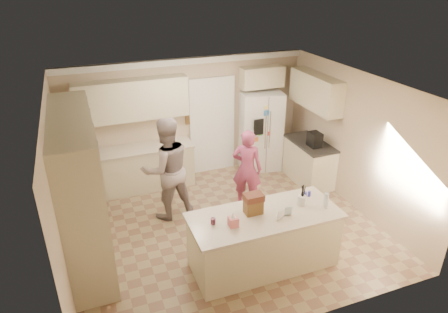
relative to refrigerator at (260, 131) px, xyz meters
name	(u,v)px	position (x,y,z in m)	size (l,w,h in m)	color
floor	(226,228)	(-1.61, -2.02, -0.91)	(5.20, 4.60, 0.02)	#8C7A57
ceiling	(226,86)	(-1.61, -2.02, 1.71)	(5.20, 4.60, 0.02)	white
wall_back	(187,119)	(-1.61, 0.29, 0.40)	(5.20, 0.02, 2.60)	#C7B093
wall_front	(297,245)	(-1.61, -4.33, 0.40)	(5.20, 0.02, 2.60)	#C7B093
wall_left	(58,192)	(-4.22, -2.02, 0.40)	(0.02, 4.60, 2.60)	#C7B093
wall_right	(356,141)	(1.00, -2.02, 0.40)	(0.02, 4.60, 2.60)	#C7B093
crown_back	(185,62)	(-1.61, 0.24, 1.63)	(5.20, 0.08, 0.12)	white
pantry_bank	(81,189)	(-3.91, -1.82, 0.28)	(0.60, 2.60, 2.35)	beige
back_base_cab	(140,169)	(-2.76, -0.02, -0.46)	(2.20, 0.60, 0.88)	beige
back_countertop	(138,149)	(-2.76, -0.03, 0.00)	(2.24, 0.63, 0.04)	beige
back_upper_cab	(132,100)	(-2.76, 0.11, 1.00)	(2.20, 0.35, 0.80)	beige
doorway_opening	(212,127)	(-1.06, 0.26, 0.15)	(0.90, 0.06, 2.10)	black
doorway_casing	(213,127)	(-1.06, 0.23, 0.15)	(1.02, 0.03, 2.22)	white
wall_frame_upper	(188,108)	(-1.59, 0.25, 0.65)	(0.15, 0.02, 0.20)	brown
wall_frame_lower	(189,120)	(-1.59, 0.25, 0.38)	(0.15, 0.02, 0.20)	brown
refrigerator	(260,131)	(0.00, 0.00, 0.00)	(0.90, 0.70, 1.80)	white
fridge_seam	(267,136)	(0.00, -0.35, 0.00)	(0.01, 0.02, 1.78)	gray
fridge_dispenser	(259,127)	(-0.22, -0.36, 0.25)	(0.22, 0.03, 0.35)	black
fridge_handle_l	(266,130)	(-0.05, -0.37, 0.15)	(0.02, 0.02, 0.85)	silver
fridge_handle_r	(270,130)	(0.05, -0.37, 0.15)	(0.02, 0.02, 0.85)	silver
over_fridge_cab	(262,77)	(0.04, 0.11, 1.20)	(0.95, 0.35, 0.45)	beige
right_base_cab	(309,163)	(0.69, -1.02, -0.46)	(0.60, 1.20, 0.88)	beige
right_countertop	(310,143)	(0.68, -1.02, 0.00)	(0.63, 1.24, 0.04)	#2D2B28
right_upper_cab	(316,91)	(0.82, -0.82, 1.05)	(0.35, 1.50, 0.70)	beige
coffee_maker	(315,139)	(0.64, -1.22, 0.17)	(0.22, 0.28, 0.30)	black
island_base	(264,241)	(-1.41, -3.12, -0.46)	(2.20, 0.90, 0.88)	beige
island_top	(265,216)	(-1.41, -3.12, 0.00)	(2.28, 0.96, 0.05)	beige
utensil_crock	(302,200)	(-0.76, -3.07, 0.10)	(0.13, 0.13, 0.15)	white
tissue_box	(233,222)	(-1.96, -3.22, 0.10)	(0.13, 0.13, 0.14)	#E6757B
tissue_plume	(233,215)	(-1.96, -3.22, 0.20)	(0.08, 0.08, 0.08)	white
dollhouse_body	(253,207)	(-1.56, -3.02, 0.14)	(0.26, 0.18, 0.22)	brown
dollhouse_roof	(254,197)	(-1.56, -3.02, 0.30)	(0.28, 0.20, 0.10)	#592D1E
jam_jar	(213,221)	(-2.21, -3.07, 0.07)	(0.07, 0.07, 0.09)	#59263F
greeting_card_a	(281,215)	(-1.26, -3.32, 0.11)	(0.12, 0.01, 0.16)	white
greeting_card_b	(288,211)	(-1.11, -3.27, 0.11)	(0.12, 0.01, 0.16)	silver
water_bottle	(326,200)	(-0.46, -3.27, 0.14)	(0.07, 0.07, 0.24)	silver
shaker_salt	(305,195)	(-0.59, -2.90, 0.07)	(0.05, 0.05, 0.09)	#3F3FAC
shaker_pepper	(309,194)	(-0.52, -2.90, 0.07)	(0.05, 0.05, 0.09)	#3F3FAC
teen_boy	(167,169)	(-2.44, -1.24, 0.07)	(0.94, 0.74, 1.94)	gray
teen_girl	(247,169)	(-0.94, -1.41, -0.11)	(0.57, 0.38, 1.57)	#AA3F7B
fridge_magnets	(267,136)	(0.00, -0.36, 0.00)	(0.76, 0.02, 1.44)	tan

